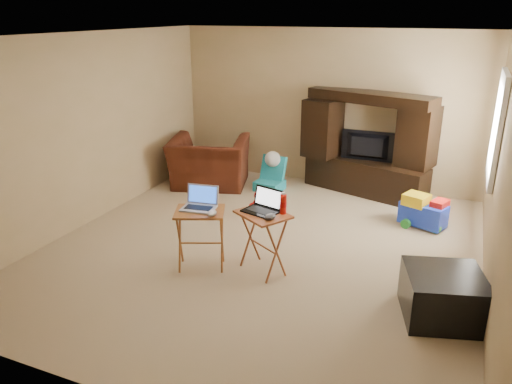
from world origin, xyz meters
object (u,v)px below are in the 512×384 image
at_px(laptop_right, 260,202).
at_px(mouse_left, 212,213).
at_px(child_rocker, 270,174).
at_px(plush_toy, 261,202).
at_px(ottoman, 443,296).
at_px(television, 367,147).
at_px(water_bottle, 283,204).
at_px(mouse_right, 270,217).
at_px(recliner, 209,162).
at_px(entertainment_center, 367,144).
at_px(push_toy, 423,210).
at_px(tray_table_left, 201,239).
at_px(laptop_left, 198,199).
at_px(tray_table_right, 263,243).

distance_m(laptop_right, mouse_left, 0.53).
bearing_deg(mouse_left, child_rocker, 98.89).
xyz_separation_m(plush_toy, ottoman, (2.54, -1.64, 0.03)).
height_order(child_rocker, ottoman, child_rocker).
relative_size(television, water_bottle, 3.78).
bearing_deg(mouse_right, laptop_right, 140.53).
xyz_separation_m(television, recliner, (-2.43, -0.61, -0.37)).
relative_size(entertainment_center, television, 2.41).
xyz_separation_m(child_rocker, mouse_right, (1.04, -2.63, 0.45)).
height_order(push_toy, tray_table_left, tray_table_left).
relative_size(entertainment_center, child_rocker, 3.58).
xyz_separation_m(television, laptop_left, (-1.22, -3.11, 0.04)).
relative_size(plush_toy, ottoman, 0.56).
xyz_separation_m(recliner, mouse_left, (1.43, -2.60, 0.32)).
xyz_separation_m(child_rocker, mouse_left, (0.43, -2.77, 0.45)).
bearing_deg(recliner, television, 177.27).
bearing_deg(tray_table_left, child_rocker, 72.30).
bearing_deg(television, tray_table_right, 79.49).
bearing_deg(ottoman, plush_toy, 147.13).
distance_m(mouse_right, water_bottle, 0.23).
xyz_separation_m(child_rocker, laptop_left, (0.21, -2.67, 0.54)).
relative_size(plush_toy, mouse_left, 2.83).
relative_size(push_toy, ottoman, 0.85).
height_order(ottoman, laptop_left, laptop_left).
bearing_deg(recliner, mouse_right, 112.98).
bearing_deg(water_bottle, plush_toy, 120.92).
height_order(laptop_right, water_bottle, laptop_right).
bearing_deg(laptop_right, plush_toy, 127.75).
xyz_separation_m(entertainment_center, tray_table_right, (-0.52, -2.99, -0.45)).
bearing_deg(entertainment_center, push_toy, -28.34).
height_order(push_toy, tray_table_right, tray_table_right).
distance_m(entertainment_center, laptop_left, 3.38).
height_order(tray_table_left, water_bottle, water_bottle).
height_order(plush_toy, mouse_right, mouse_right).
bearing_deg(push_toy, plush_toy, -146.03).
height_order(entertainment_center, mouse_right, entertainment_center).
bearing_deg(mouse_right, tray_table_left, -175.11).
bearing_deg(push_toy, tray_table_right, -106.48).
xyz_separation_m(child_rocker, plush_toy, (0.27, -1.03, -0.07)).
xyz_separation_m(tray_table_left, water_bottle, (0.87, 0.27, 0.46)).
xyz_separation_m(child_rocker, tray_table_right, (0.91, -2.51, 0.08)).
distance_m(plush_toy, mouse_right, 1.86).
distance_m(recliner, child_rocker, 1.02).
bearing_deg(water_bottle, laptop_right, -165.96).
bearing_deg(child_rocker, mouse_right, -61.71).
relative_size(recliner, plush_toy, 3.08).
bearing_deg(mouse_left, water_bottle, 26.43).
distance_m(recliner, plush_toy, 1.55).
distance_m(tray_table_left, tray_table_right, 0.70).
height_order(tray_table_left, laptop_right, laptop_right).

